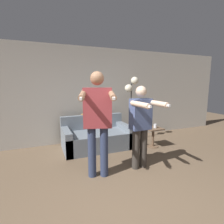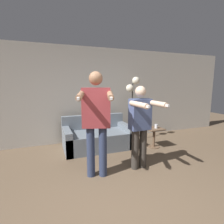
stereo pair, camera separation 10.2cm
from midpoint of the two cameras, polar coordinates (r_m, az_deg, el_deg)
name	(u,v)px [view 1 (the left image)]	position (r m, az deg, el deg)	size (l,w,h in m)	color
ground_plane	(129,218)	(2.48, 4.07, -31.29)	(16.00, 16.00, 0.00)	brown
wall_back	(76,95)	(4.87, -12.26, 5.34)	(10.00, 0.05, 2.60)	#B7B2A8
couch	(97,138)	(4.50, -5.71, -8.30)	(1.67, 0.93, 0.79)	slate
person_left	(98,117)	(2.92, -5.72, -1.71)	(0.66, 0.78, 1.81)	#2D3856
person_right	(141,123)	(3.29, 8.58, -3.45)	(0.46, 0.68, 1.57)	#38332D
cat	(90,112)	(4.68, -7.86, -0.08)	(0.40, 0.11, 0.16)	tan
floor_lamp	(132,93)	(4.77, 5.78, 6.16)	(0.39, 0.35, 1.80)	black
side_table	(153,133)	(4.62, 12.66, -6.81)	(0.42, 0.42, 0.50)	brown
cup	(155,126)	(4.57, 13.29, -4.45)	(0.08, 0.08, 0.10)	silver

